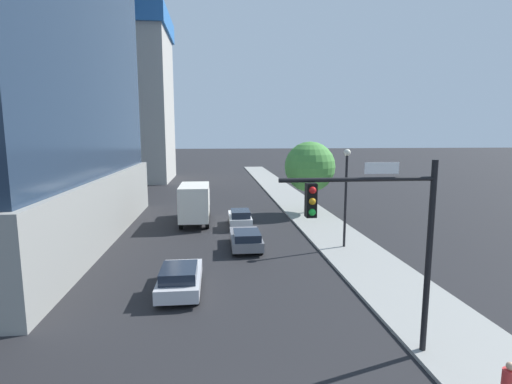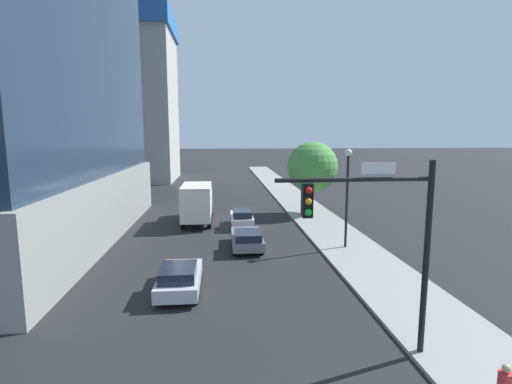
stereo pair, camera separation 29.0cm
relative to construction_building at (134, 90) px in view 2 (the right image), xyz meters
The scene contains 9 objects.
sidewalk 45.58m from the construction_building, 59.72° to the right, with size 4.13×120.00×0.15m, color gray.
construction_building is the anchor object (origin of this frame).
traffic_light_pole 56.74m from the construction_building, 70.68° to the right, with size 5.07×0.48×6.42m.
street_lamp 47.11m from the construction_building, 62.10° to the right, with size 0.44×0.44×6.31m.
street_tree 38.14m from the construction_building, 53.45° to the right, with size 4.63×4.63×6.59m.
car_white 39.62m from the construction_building, 65.92° to the right, with size 1.73×4.05×1.47m.
car_silver 50.01m from the construction_building, 76.09° to the right, with size 1.90×4.19×1.40m.
car_gray 44.93m from the construction_building, 69.22° to the right, with size 1.92×4.45×1.34m.
box_truck 36.50m from the construction_building, 70.28° to the right, with size 2.33×6.85×3.32m.
Camera 2 is at (0.14, -6.78, 7.34)m, focal length 27.01 mm.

